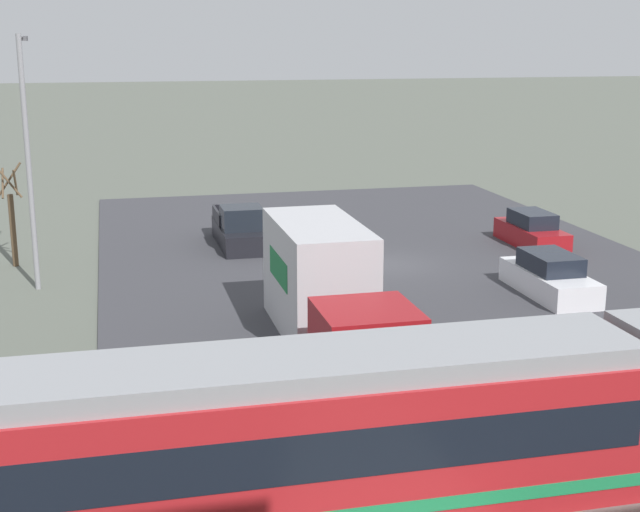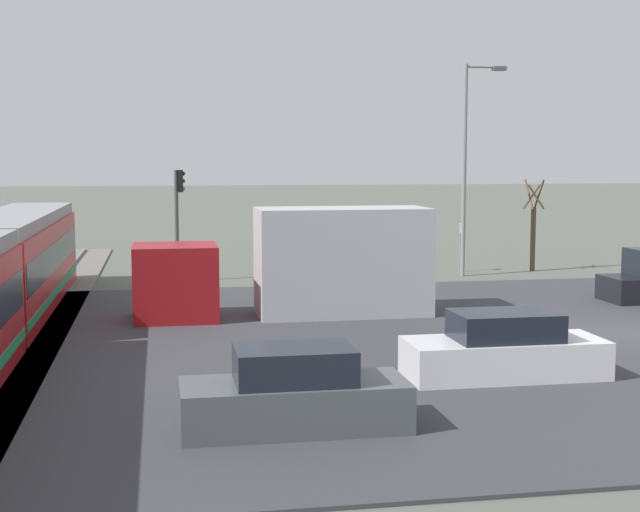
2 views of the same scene
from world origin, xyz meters
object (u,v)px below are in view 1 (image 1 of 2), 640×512
(box_truck, at_px, (328,293))
(street_lamp_near_crossing, at_px, (28,148))
(sedan_car_0, at_px, (532,231))
(sedan_car_1, at_px, (550,277))
(light_rail_tram, at_px, (621,404))
(pickup_truck, at_px, (240,230))
(street_tree, at_px, (12,220))

(box_truck, xyz_separation_m, street_lamp_near_crossing, (9.23, -9.01, 3.66))
(sedan_car_0, relative_size, sedan_car_1, 0.95)
(light_rail_tram, distance_m, sedan_car_1, 14.05)
(pickup_truck, distance_m, street_lamp_near_crossing, 10.86)
(box_truck, bearing_deg, street_lamp_near_crossing, -44.30)
(box_truck, relative_size, street_lamp_near_crossing, 1.03)
(pickup_truck, height_order, sedan_car_1, pickup_truck)
(sedan_car_0, bearing_deg, street_tree, 175.28)
(street_tree, bearing_deg, street_lamp_near_crossing, 107.29)
(pickup_truck, relative_size, street_tree, 1.21)
(sedan_car_1, bearing_deg, pickup_truck, 133.49)
(street_tree, height_order, street_lamp_near_crossing, street_lamp_near_crossing)
(light_rail_tram, distance_m, sedan_car_0, 22.05)
(light_rail_tram, relative_size, street_lamp_near_crossing, 3.18)
(sedan_car_1, height_order, street_tree, street_tree)
(box_truck, distance_m, sedan_car_1, 9.93)
(light_rail_tram, bearing_deg, street_tree, -57.00)
(light_rail_tram, distance_m, street_tree, 26.64)
(light_rail_tram, height_order, sedan_car_1, light_rail_tram)
(light_rail_tram, distance_m, box_truck, 10.49)
(street_tree, bearing_deg, pickup_truck, -172.92)
(street_lamp_near_crossing, bearing_deg, box_truck, 135.70)
(pickup_truck, xyz_separation_m, sedan_car_1, (-9.97, 10.52, -0.07))
(sedan_car_1, bearing_deg, street_lamp_near_crossing, 163.12)
(sedan_car_1, bearing_deg, box_truck, -159.93)
(box_truck, bearing_deg, light_rail_tram, 113.18)
(street_tree, bearing_deg, sedan_car_0, 175.28)
(sedan_car_0, relative_size, street_lamp_near_crossing, 0.48)
(light_rail_tram, relative_size, box_truck, 3.09)
(sedan_car_0, height_order, street_lamp_near_crossing, street_lamp_near_crossing)
(sedan_car_1, distance_m, street_lamp_near_crossing, 19.90)
(light_rail_tram, xyz_separation_m, sedan_car_0, (-8.13, -20.48, -0.97))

